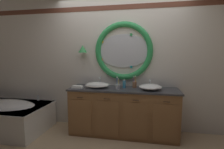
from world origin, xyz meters
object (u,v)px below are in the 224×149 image
sink_basin_right (150,87)px  soap_dispenser (124,84)px  toothbrush_holder_right (135,84)px  sink_basin_left (97,85)px  bathtub (5,115)px  toothbrush_holder_left (118,86)px  folded_hand_towel (77,87)px

sink_basin_right → soap_dispenser: 0.47m
toothbrush_holder_right → soap_dispenser: toothbrush_holder_right is taller
sink_basin_left → bathtub: bearing=-171.8°
bathtub → sink_basin_left: bearing=8.2°
sink_basin_left → toothbrush_holder_left: toothbrush_holder_left is taller
bathtub → soap_dispenser: size_ratio=9.71×
toothbrush_holder_right → sink_basin_left: bearing=-167.2°
bathtub → folded_hand_towel: folded_hand_towel is taller
toothbrush_holder_right → folded_hand_towel: (-1.00, -0.28, -0.04)m
folded_hand_towel → toothbrush_holder_right: bearing=15.4°
bathtub → soap_dispenser: bearing=8.4°
soap_dispenser → bathtub: bearing=-171.6°
toothbrush_holder_left → toothbrush_holder_right: toothbrush_holder_right is taller
toothbrush_holder_right → bathtub: bearing=-170.5°
sink_basin_left → folded_hand_towel: sink_basin_left is taller
bathtub → toothbrush_holder_right: size_ratio=7.24×
bathtub → toothbrush_holder_right: toothbrush_holder_right is taller
toothbrush_holder_left → folded_hand_towel: toothbrush_holder_left is taller
toothbrush_holder_right → soap_dispenser: bearing=-158.0°
sink_basin_right → folded_hand_towel: (-1.28, -0.12, -0.03)m
folded_hand_towel → toothbrush_holder_left: bearing=7.1°
sink_basin_right → toothbrush_holder_left: 0.57m
bathtub → folded_hand_towel: size_ratio=8.39×
bathtub → toothbrush_holder_left: 2.23m
bathtub → sink_basin_left: 1.88m
sink_basin_right → folded_hand_towel: 1.29m
toothbrush_holder_right → folded_hand_towel: 1.04m
toothbrush_holder_left → soap_dispenser: toothbrush_holder_left is taller
sink_basin_left → sink_basin_right: 0.94m
sink_basin_left → sink_basin_right: (0.94, -0.00, -0.00)m
bathtub → toothbrush_holder_left: toothbrush_holder_left is taller
soap_dispenser → sink_basin_left: bearing=-170.9°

